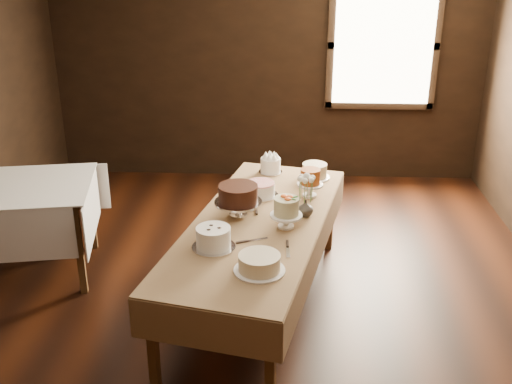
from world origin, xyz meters
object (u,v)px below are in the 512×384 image
(cake_chocolate, at_px, (238,202))
(cake_flowers, at_px, (286,214))
(cake_cream, at_px, (259,264))
(cake_server_d, at_px, (305,213))
(display_table, at_px, (258,228))
(side_table, at_px, (33,196))
(cake_caramel, at_px, (310,184))
(cake_swirl, at_px, (213,238))
(cake_meringue, at_px, (271,166))
(cake_server_b, at_px, (288,252))
(cake_speckled, at_px, (314,171))
(cake_lattice, at_px, (261,190))
(cake_server_c, at_px, (256,206))
(cake_server_a, at_px, (258,239))
(flower_vase, at_px, (305,208))

(cake_chocolate, height_order, cake_flowers, cake_chocolate)
(cake_cream, relative_size, cake_server_d, 1.40)
(display_table, distance_m, cake_flowers, 0.28)
(cake_flowers, bearing_deg, side_table, 165.65)
(cake_caramel, height_order, cake_swirl, cake_caramel)
(cake_meringue, xyz_separation_m, cake_swirl, (-0.35, -1.47, 0.01))
(cake_chocolate, relative_size, cake_server_b, 1.74)
(cake_server_d, bearing_deg, cake_speckled, 27.40)
(cake_caramel, relative_size, cake_server_b, 1.04)
(side_table, xyz_separation_m, cake_server_b, (2.15, -0.93, 0.03))
(cake_meringue, relative_size, cake_server_d, 1.02)
(cake_cream, bearing_deg, cake_chocolate, 103.51)
(display_table, height_order, cake_lattice, cake_lattice)
(side_table, bearing_deg, cake_server_c, -5.29)
(cake_chocolate, xyz_separation_m, cake_cream, (0.20, -0.83, -0.06))
(cake_speckled, relative_size, cake_server_a, 1.16)
(cake_flowers, bearing_deg, cake_server_c, 123.44)
(side_table, distance_m, flower_vase, 2.31)
(cake_swirl, bearing_deg, cake_chocolate, 76.15)
(display_table, distance_m, cake_caramel, 0.67)
(side_table, relative_size, cake_cream, 3.37)
(display_table, bearing_deg, cake_chocolate, 149.69)
(cake_lattice, bearing_deg, cake_cream, -87.88)
(cake_flowers, xyz_separation_m, cake_server_c, (-0.24, 0.37, -0.10))
(display_table, xyz_separation_m, cake_server_c, (-0.04, 0.28, 0.06))
(cake_flowers, distance_m, cake_server_d, 0.31)
(cake_speckled, height_order, cake_swirl, cake_swirl)
(cake_lattice, relative_size, cake_server_a, 1.25)
(side_table, relative_size, cake_server_d, 4.72)
(cake_caramel, height_order, cake_server_a, cake_caramel)
(cake_speckled, bearing_deg, cake_caramel, -97.41)
(cake_meringue, height_order, cake_swirl, cake_swirl)
(cake_swirl, bearing_deg, flower_vase, 40.68)
(display_table, bearing_deg, cake_server_b, -64.86)
(display_table, distance_m, cake_swirl, 0.54)
(cake_server_a, xyz_separation_m, cake_server_b, (0.21, -0.18, 0.00))
(cake_lattice, bearing_deg, cake_speckled, 42.86)
(side_table, xyz_separation_m, cake_cream, (1.96, -1.19, 0.08))
(flower_vase, bearing_deg, cake_server_d, 91.09)
(cake_server_d, bearing_deg, cake_server_a, 178.51)
(cake_flowers, height_order, cake_cream, cake_flowers)
(cake_meringue, bearing_deg, display_table, -93.53)
(cake_flowers, bearing_deg, cake_lattice, 110.12)
(cake_lattice, distance_m, cake_flowers, 0.62)
(cake_caramel, height_order, cake_server_d, cake_caramel)
(cake_server_c, bearing_deg, cake_server_a, 178.06)
(side_table, distance_m, cake_meringue, 2.07)
(display_table, relative_size, cake_server_c, 10.77)
(cake_server_c, bearing_deg, cake_cream, 177.86)
(cake_server_b, height_order, flower_vase, flower_vase)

